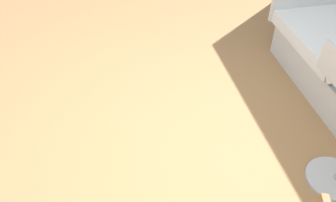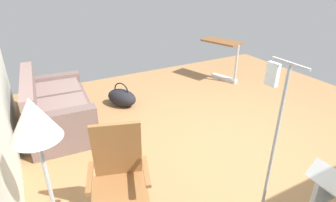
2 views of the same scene
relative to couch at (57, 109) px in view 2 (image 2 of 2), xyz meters
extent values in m
plane|color=#9E7247|center=(-1.65, -1.96, -0.31)|extent=(6.68, 6.68, 0.00)
cube|color=silver|center=(-3.14, -1.74, 0.32)|extent=(0.04, 0.56, 0.28)
cube|color=#68534F|center=(0.00, -0.03, -0.08)|extent=(1.65, 0.95, 0.45)
cube|color=#7F6660|center=(-0.37, -0.05, 0.18)|extent=(0.71, 0.69, 0.10)
cube|color=#7F6660|center=(0.36, -0.09, 0.18)|extent=(0.71, 0.69, 0.10)
cube|color=#7F6660|center=(0.02, 0.31, 0.34)|extent=(1.61, 0.26, 0.40)
cube|color=#68534F|center=(-0.71, 0.01, -0.01)|extent=(0.23, 0.86, 0.60)
cube|color=#68534F|center=(0.71, -0.08, -0.01)|extent=(0.23, 0.86, 0.60)
cylinder|color=brown|center=(-2.10, -0.46, -0.06)|extent=(0.04, 0.04, 0.40)
cylinder|color=brown|center=(-1.98, -0.09, -0.06)|extent=(0.04, 0.04, 0.40)
cube|color=brown|center=(-2.21, -0.22, 0.14)|extent=(0.59, 0.60, 0.04)
cube|color=brown|center=(-2.02, -0.28, 0.44)|extent=(0.25, 0.45, 0.60)
cube|color=brown|center=(-2.30, -0.43, 0.36)|extent=(0.38, 0.16, 0.03)
cube|color=brown|center=(-2.16, 0.01, 0.36)|extent=(0.38, 0.16, 0.03)
cylinder|color=#B2B5BA|center=(-2.22, 0.31, 0.30)|extent=(0.03, 0.03, 1.15)
cone|color=silver|center=(-2.22, 0.31, 1.02)|extent=(0.34, 0.34, 0.30)
cube|color=#B2B5BA|center=(0.38, -3.47, -0.27)|extent=(0.61, 0.30, 0.08)
cylinder|color=black|center=(0.14, -3.55, -0.28)|extent=(0.07, 0.07, 0.06)
cylinder|color=black|center=(0.63, -3.39, -0.28)|extent=(0.07, 0.07, 0.06)
cylinder|color=#B2B5BA|center=(0.14, -3.55, 0.14)|extent=(0.05, 0.05, 0.74)
cube|color=brown|center=(0.52, -3.43, 0.51)|extent=(0.89, 0.63, 0.04)
ellipsoid|color=black|center=(0.26, -1.10, -0.16)|extent=(0.64, 0.57, 0.30)
torus|color=black|center=(0.26, -1.10, -0.03)|extent=(0.27, 0.18, 0.30)
cylinder|color=#B2B5BA|center=(-2.93, -1.16, 0.55)|extent=(0.02, 0.02, 1.65)
cube|color=#B2B5BA|center=(-2.93, -1.16, 1.37)|extent=(0.28, 0.02, 0.02)
cube|color=white|center=(-2.81, -1.16, 1.26)|extent=(0.09, 0.04, 0.16)
camera|label=1|loc=(-1.26, 0.28, 2.09)|focal=38.74mm
camera|label=2|loc=(-4.02, 0.28, 1.91)|focal=29.69mm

